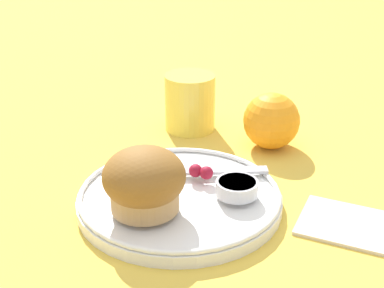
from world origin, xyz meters
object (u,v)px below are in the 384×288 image
butter_knife (194,171)px  orange_fruit (271,121)px  muffin (144,181)px  juice_glass (190,102)px

butter_knife → orange_fruit: bearing=43.9°
muffin → butter_knife: muffin is taller
orange_fruit → juice_glass: bearing=174.7°
juice_glass → muffin: bearing=-76.0°
butter_knife → juice_glass: juice_glass is taller
orange_fruit → juice_glass: (-0.13, 0.01, 0.00)m
butter_knife → juice_glass: size_ratio=1.96×
muffin → juice_glass: muffin is taller
muffin → juice_glass: 0.27m
butter_knife → juice_glass: bearing=88.8°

